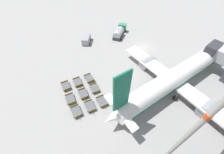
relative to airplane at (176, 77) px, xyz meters
The scene contains 14 objects.
ground_plane 16.82m from the airplane, 161.15° to the left, with size 500.00×500.00×0.00m, color gray.
airplane is the anchor object (origin of this frame).
fuel_tanker_primary 25.91m from the airplane, behind, with size 6.98×8.19×3.12m.
service_van 29.84m from the airplane, 163.46° to the right, with size 5.07×4.63×2.14m.
baggage_dolly_row_near_col_a 25.70m from the airplane, 123.07° to the right, with size 3.42×2.07×0.92m.
baggage_dolly_row_near_col_b 24.26m from the airplane, 114.21° to the right, with size 3.45×2.19×0.92m.
baggage_dolly_row_near_col_c 23.21m from the airplane, 106.00° to the right, with size 3.41×2.02×0.92m.
baggage_dolly_row_mid_a_col_a 23.14m from the airplane, 125.94° to the right, with size 3.45×2.16×0.92m.
baggage_dolly_row_mid_a_col_b 21.45m from the airplane, 116.73° to the right, with size 3.45×2.16×0.92m.
baggage_dolly_row_mid_a_col_c 20.32m from the airplane, 106.99° to the right, with size 3.44×2.14×0.92m.
baggage_dolly_row_mid_b_col_a 20.58m from the airplane, 129.70° to the right, with size 3.40×2.00×0.92m.
baggage_dolly_row_mid_b_col_b 18.90m from the airplane, 120.46° to the right, with size 3.46×2.22×0.92m.
baggage_dolly_row_mid_b_col_c 17.64m from the airplane, 108.24° to the right, with size 3.44×2.11×0.92m.
apron_light_mast 20.12m from the airplane, 58.29° to the right, with size 2.00×0.70×20.37m.
Camera 1 is at (24.95, -29.41, 25.67)m, focal length 22.00 mm.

